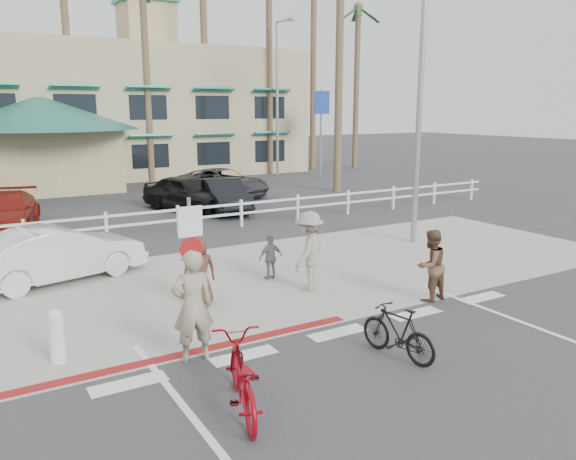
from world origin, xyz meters
TOP-DOWN VIEW (x-y plane):
  - ground at (0.00, 0.00)m, footprint 140.00×140.00m
  - bike_path at (0.00, -2.00)m, footprint 12.00×16.00m
  - sidewalk_plaza at (0.00, 4.50)m, footprint 22.00×7.00m
  - cross_street at (0.00, 8.50)m, footprint 40.00×5.00m
  - parking_lot at (0.00, 18.00)m, footprint 50.00×16.00m
  - curb_red at (-3.00, 1.20)m, footprint 7.00×0.25m
  - rail_fence at (0.50, 10.50)m, footprint 29.40×0.16m
  - building at (2.00, 31.00)m, footprint 28.00×16.00m
  - sign_post at (-2.30, 2.20)m, footprint 0.50×0.10m
  - bollard_0 at (-4.80, 2.00)m, footprint 0.26×0.26m
  - streetlight_0 at (6.50, 5.50)m, footprint 0.60×2.00m
  - streetlight_1 at (12.00, 24.00)m, footprint 0.60×2.00m
  - info_sign at (14.00, 22.00)m, footprint 1.20×0.16m
  - palm_4 at (0.00, 26.00)m, footprint 4.00×4.00m
  - palm_5 at (4.00, 25.00)m, footprint 4.00×4.00m
  - palm_6 at (8.00, 26.00)m, footprint 4.00×4.00m
  - palm_7 at (12.00, 25.00)m, footprint 4.00×4.00m
  - palm_8 at (16.00, 26.00)m, footprint 4.00×4.00m
  - palm_9 at (19.00, 25.00)m, footprint 4.00×4.00m
  - palm_11 at (11.00, 16.00)m, footprint 4.00×4.00m
  - bike_red at (-2.82, -1.01)m, footprint 1.27×2.13m
  - rider_red at (-2.79, 0.90)m, footprint 0.76×0.54m
  - bike_black at (0.26, -0.78)m, footprint 0.70×1.61m
  - rider_black at (2.88, 1.12)m, footprint 0.85×0.69m
  - pedestrian_a at (0.94, 3.10)m, footprint 1.41×1.28m
  - pedestrian_child at (0.59, 4.31)m, footprint 0.68×0.30m
  - pedestrian_b at (-1.64, 3.49)m, footprint 0.79×0.55m
  - car_white_sedan at (-4.00, 6.92)m, footprint 4.43×2.44m
  - lot_car_1 at (-4.61, 14.10)m, footprint 2.91×4.89m
  - lot_car_2 at (2.35, 14.62)m, footprint 3.22×4.74m
  - lot_car_3 at (3.53, 13.71)m, footprint 2.03×4.30m
  - lot_car_5 at (5.25, 17.56)m, footprint 4.02×5.37m

SIDE VIEW (x-z plane):
  - ground at x=0.00m, z-range 0.00..0.00m
  - parking_lot at x=0.00m, z-range 0.00..0.01m
  - bike_path at x=0.00m, z-range 0.00..0.01m
  - cross_street at x=0.00m, z-range 0.00..0.01m
  - sidewalk_plaza at x=0.00m, z-range 0.00..0.01m
  - curb_red at x=-3.00m, z-range 0.00..0.02m
  - bike_black at x=0.26m, z-range 0.00..0.93m
  - bollard_0 at x=-4.80m, z-range 0.00..0.95m
  - rail_fence at x=0.50m, z-range 0.00..1.00m
  - bike_red at x=-2.82m, z-range 0.00..1.06m
  - pedestrian_child at x=0.59m, z-range 0.00..1.13m
  - lot_car_1 at x=-4.61m, z-range 0.00..1.33m
  - lot_car_5 at x=5.25m, z-range 0.00..1.35m
  - lot_car_3 at x=3.53m, z-range 0.00..1.36m
  - car_white_sedan at x=-4.00m, z-range 0.00..1.38m
  - lot_car_2 at x=2.35m, z-range 0.00..1.50m
  - pedestrian_b at x=-1.64m, z-range 0.00..1.54m
  - rider_black at x=2.88m, z-range 0.00..1.62m
  - pedestrian_a at x=0.94m, z-range 0.00..1.90m
  - rider_red at x=-2.79m, z-range 0.00..1.94m
  - sign_post at x=-2.30m, z-range 0.00..2.90m
  - info_sign at x=14.00m, z-range 0.00..5.60m
  - streetlight_0 at x=6.50m, z-range 0.00..9.00m
  - streetlight_1 at x=12.00m, z-range 0.00..9.50m
  - building at x=2.00m, z-range 0.00..11.30m
  - palm_5 at x=4.00m, z-range 0.00..13.00m
  - palm_9 at x=19.00m, z-range 0.00..13.00m
  - palm_7 at x=12.00m, z-range 0.00..14.00m
  - palm_11 at x=11.00m, z-range 0.00..14.00m
  - palm_4 at x=0.00m, z-range 0.00..15.00m
  - palm_8 at x=16.00m, z-range 0.00..15.00m
  - palm_6 at x=8.00m, z-range 0.00..17.00m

